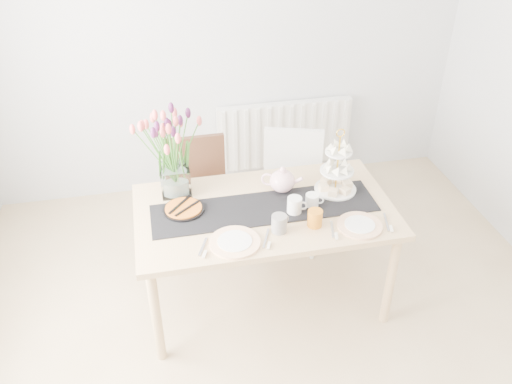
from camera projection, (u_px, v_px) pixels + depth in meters
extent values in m
plane|color=tan|center=(293.00, 378.00, 3.21)|extent=(4.50, 4.50, 0.00)
plane|color=#B7B9BC|center=(225.00, 42.00, 4.32)|extent=(4.00, 0.00, 4.00)
cube|color=white|center=(284.00, 134.00, 4.83)|extent=(1.20, 0.08, 0.60)
cube|color=tan|center=(265.00, 211.00, 3.37)|extent=(1.60, 0.90, 0.04)
cylinder|color=tan|center=(156.00, 316.00, 3.15)|extent=(0.06, 0.06, 0.71)
cylinder|color=tan|center=(391.00, 280.00, 3.40)|extent=(0.06, 0.06, 0.71)
cylinder|color=tan|center=(150.00, 236.00, 3.76)|extent=(0.06, 0.06, 0.71)
cylinder|color=tan|center=(348.00, 211.00, 4.02)|extent=(0.06, 0.06, 0.71)
cube|color=#3A2315|center=(200.00, 204.00, 3.91)|extent=(0.45, 0.45, 0.04)
cube|color=#3A2315|center=(195.00, 163.00, 3.95)|extent=(0.44, 0.05, 0.42)
cylinder|color=#3A2315|center=(181.00, 249.00, 3.87)|extent=(0.04, 0.04, 0.44)
cylinder|color=#3A2315|center=(230.00, 242.00, 3.93)|extent=(0.04, 0.04, 0.44)
cylinder|color=#3A2315|center=(176.00, 219.00, 4.16)|extent=(0.04, 0.04, 0.44)
cylinder|color=#3A2315|center=(222.00, 213.00, 4.23)|extent=(0.04, 0.04, 0.44)
cube|color=silver|center=(291.00, 194.00, 4.03)|extent=(0.55, 0.55, 0.04)
cube|color=silver|center=(293.00, 154.00, 4.07)|extent=(0.43, 0.17, 0.42)
cylinder|color=silver|center=(265.00, 232.00, 4.03)|extent=(0.04, 0.04, 0.43)
cylinder|color=silver|center=(313.00, 235.00, 4.00)|extent=(0.04, 0.04, 0.43)
cylinder|color=silver|center=(268.00, 205.00, 4.33)|extent=(0.04, 0.04, 0.43)
cylinder|color=silver|center=(314.00, 207.00, 4.30)|extent=(0.04, 0.04, 0.43)
cube|color=black|center=(265.00, 208.00, 3.36)|extent=(1.40, 0.35, 0.01)
cube|color=silver|center=(175.00, 179.00, 3.47)|extent=(0.19, 0.19, 0.19)
cylinder|color=gold|center=(338.00, 164.00, 3.42)|extent=(0.01, 0.01, 0.40)
cylinder|color=white|center=(335.00, 189.00, 3.52)|extent=(0.27, 0.27, 0.01)
cylinder|color=white|center=(337.00, 171.00, 3.44)|extent=(0.22, 0.22, 0.01)
cylinder|color=white|center=(339.00, 152.00, 3.37)|extent=(0.17, 0.17, 0.01)
cylinder|color=white|center=(312.00, 200.00, 3.36)|extent=(0.11, 0.11, 0.08)
cylinder|color=black|center=(184.00, 210.00, 3.33)|extent=(0.25, 0.25, 0.02)
cylinder|color=orange|center=(183.00, 208.00, 3.32)|extent=(0.23, 0.23, 0.01)
cylinder|color=slate|center=(279.00, 224.00, 3.15)|extent=(0.12, 0.12, 0.11)
cylinder|color=silver|center=(294.00, 205.00, 3.30)|extent=(0.11, 0.11, 0.11)
cylinder|color=orange|center=(315.00, 218.00, 3.19)|extent=(0.12, 0.12, 0.11)
cylinder|color=white|center=(235.00, 242.00, 3.08)|extent=(0.39, 0.39, 0.02)
cylinder|color=white|center=(360.00, 225.00, 3.21)|extent=(0.33, 0.33, 0.01)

